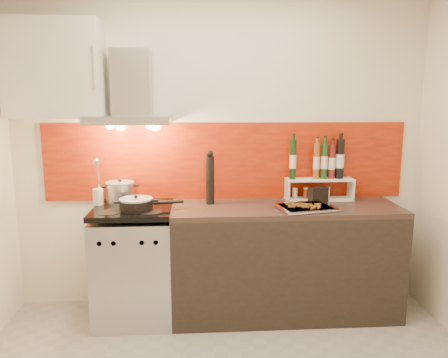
{
  "coord_description": "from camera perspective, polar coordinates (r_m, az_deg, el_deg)",
  "views": [
    {
      "loc": [
        -0.2,
        -2.21,
        1.74
      ],
      "look_at": [
        0.0,
        0.95,
        1.15
      ],
      "focal_mm": 35.0,
      "sensor_mm": 36.0,
      "label": 1
    }
  ],
  "objects": [
    {
      "name": "back_wall",
      "position": [
        3.65,
        -0.46,
        3.62
      ],
      "size": [
        3.4,
        0.02,
        2.6
      ],
      "primitive_type": "cube",
      "color": "silver",
      "rests_on": "ground"
    },
    {
      "name": "backsplash",
      "position": [
        3.65,
        0.34,
        2.36
      ],
      "size": [
        3.0,
        0.02,
        0.64
      ],
      "primitive_type": "cube",
      "color": "maroon",
      "rests_on": "back_wall"
    },
    {
      "name": "range_stove",
      "position": [
        3.59,
        -11.59,
        -10.89
      ],
      "size": [
        0.6,
        0.6,
        0.91
      ],
      "color": "#B7B7BA",
      "rests_on": "ground"
    },
    {
      "name": "counter",
      "position": [
        3.62,
        7.89,
        -10.4
      ],
      "size": [
        1.8,
        0.6,
        0.9
      ],
      "color": "black",
      "rests_on": "ground"
    },
    {
      "name": "range_hood",
      "position": [
        3.49,
        -12.07,
        10.37
      ],
      "size": [
        0.62,
        0.5,
        0.61
      ],
      "color": "#B7B7BA",
      "rests_on": "back_wall"
    },
    {
      "name": "upper_cabinet",
      "position": [
        3.6,
        -21.17,
        13.2
      ],
      "size": [
        0.7,
        0.35,
        0.72
      ],
      "primitive_type": "cube",
      "color": "silver",
      "rests_on": "back_wall"
    },
    {
      "name": "stock_pot",
      "position": [
        3.62,
        -13.4,
        -1.66
      ],
      "size": [
        0.23,
        0.23,
        0.19
      ],
      "color": "#B7B7BA",
      "rests_on": "range_stove"
    },
    {
      "name": "saute_pan",
      "position": [
        3.35,
        -11.27,
        -3.22
      ],
      "size": [
        0.48,
        0.25,
        0.12
      ],
      "color": "black",
      "rests_on": "range_stove"
    },
    {
      "name": "utensil_jar",
      "position": [
        3.57,
        -16.15,
        -1.58
      ],
      "size": [
        0.08,
        0.12,
        0.39
      ],
      "color": "silver",
      "rests_on": "range_stove"
    },
    {
      "name": "pepper_mill",
      "position": [
        3.48,
        -1.84,
        0.11
      ],
      "size": [
        0.07,
        0.07,
        0.43
      ],
      "color": "black",
      "rests_on": "counter"
    },
    {
      "name": "step_shelf",
      "position": [
        3.7,
        12.56,
        0.74
      ],
      "size": [
        0.56,
        0.15,
        0.51
      ],
      "color": "white",
      "rests_on": "counter"
    },
    {
      "name": "caddy_box",
      "position": [
        3.63,
        12.21,
        -2.09
      ],
      "size": [
        0.17,
        0.11,
        0.13
      ],
      "primitive_type": "cube",
      "rotation": [
        0.0,
        0.0,
        0.35
      ],
      "color": "black",
      "rests_on": "counter"
    },
    {
      "name": "baking_tray",
      "position": [
        3.41,
        10.57,
        -3.62
      ],
      "size": [
        0.48,
        0.4,
        0.03
      ],
      "color": "silver",
      "rests_on": "counter"
    }
  ]
}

